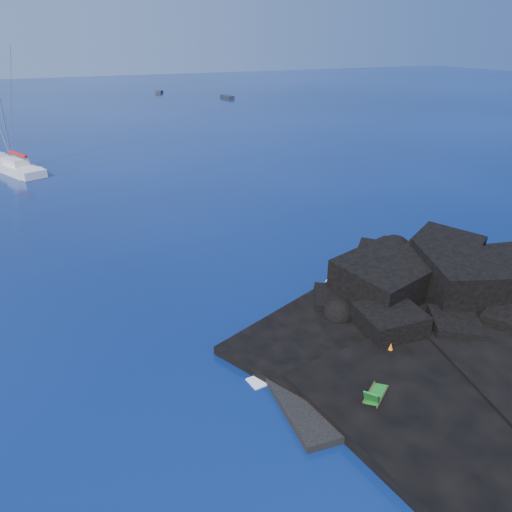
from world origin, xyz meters
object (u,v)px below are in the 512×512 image
at_px(marker_cone, 390,349).
at_px(distant_boat_a, 159,93).
at_px(distant_boat_b, 227,98).
at_px(sailboat, 16,172).
at_px(deck_chair, 376,390).
at_px(sunbather, 398,368).

relative_size(marker_cone, distant_boat_a, 0.13).
distance_m(distant_boat_a, distant_boat_b, 22.94).
xyz_separation_m(sailboat, deck_chair, (12.57, -51.18, 0.93)).
height_order(deck_chair, marker_cone, deck_chair).
height_order(sailboat, sunbather, sailboat).
bearing_deg(deck_chair, marker_cone, 6.57).
distance_m(sailboat, deck_chair, 52.71).
height_order(sailboat, deck_chair, sailboat).
bearing_deg(sailboat, marker_cone, -94.64).
xyz_separation_m(sunbather, distant_boat_a, (24.27, 128.12, -0.51)).
xyz_separation_m(sunbather, marker_cone, (0.53, 1.20, 0.15)).
bearing_deg(sunbather, deck_chair, -146.19).
distance_m(sailboat, marker_cone, 51.11).
xyz_separation_m(distant_boat_a, distant_boat_b, (12.42, -19.29, 0.00)).
bearing_deg(sunbather, marker_cone, 71.60).
relative_size(sunbather, distant_boat_a, 0.34).
xyz_separation_m(deck_chair, distant_boat_a, (26.55, 129.37, -0.93)).
bearing_deg(distant_boat_a, distant_boat_b, -32.82).
relative_size(deck_chair, sunbather, 1.05).
relative_size(sailboat, deck_chair, 8.34).
height_order(sailboat, distant_boat_b, sailboat).
distance_m(marker_cone, distant_boat_b, 113.54).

